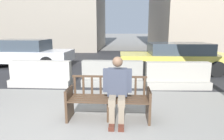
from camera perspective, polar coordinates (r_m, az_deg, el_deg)
The scene contains 9 objects.
ground_plane at distance 3.83m, azimuth -13.31°, elevation -17.61°, with size 200.00×200.00×0.00m, color gray.
street_asphalt at distance 12.09m, azimuth -1.95°, elevation 2.65°, with size 120.00×12.00×0.01m, color #28282B.
street_bench at distance 4.18m, azimuth -1.01°, elevation -8.76°, with size 1.70×0.55×0.88m.
seated_person at distance 4.02m, azimuth 1.52°, elevation -5.17°, with size 0.58×0.72×1.31m.
jersey_barrier_centre at distance 6.68m, azimuth 0.10°, elevation -1.55°, with size 2.01×0.72×0.84m.
jersey_barrier_left at distance 7.06m, azimuth -19.57°, elevation -1.52°, with size 2.01×0.70×0.84m.
jersey_barrier_right at distance 6.74m, azimuth 18.06°, elevation -2.01°, with size 2.03×0.76×0.84m.
car_taxi_near at distance 9.12m, azimuth 17.58°, elevation 3.49°, with size 4.70×2.04×1.29m.
car_sedan_mid at distance 11.10m, azimuth -23.33°, elevation 4.55°, with size 4.50×2.11×1.36m.
Camera 1 is at (1.00, -3.21, 1.83)m, focal length 32.00 mm.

